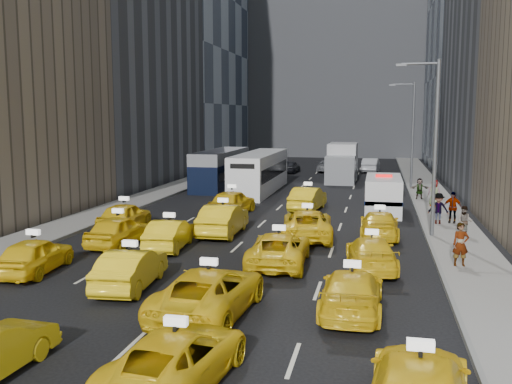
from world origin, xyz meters
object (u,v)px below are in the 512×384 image
at_px(box_truck, 342,163).
at_px(nypd_van, 383,195).
at_px(taxi_2, 177,357).
at_px(city_bus, 260,172).
at_px(pedestrian_0, 461,244).
at_px(double_decker, 221,169).

bearing_deg(box_truck, nypd_van, -71.32).
relative_size(taxi_2, city_bus, 0.39).
relative_size(taxi_2, box_truck, 0.60).
bearing_deg(taxi_2, pedestrian_0, -116.97).
xyz_separation_m(taxi_2, nypd_van, (4.88, 25.28, 0.46)).
bearing_deg(pedestrian_0, box_truck, 94.17).
distance_m(city_bus, pedestrian_0, 25.17).
height_order(nypd_van, pedestrian_0, nypd_van).
distance_m(taxi_2, box_truck, 42.69).
bearing_deg(city_bus, pedestrian_0, -59.48).
xyz_separation_m(nypd_van, double_decker, (-13.77, 10.41, 0.45)).
xyz_separation_m(taxi_2, pedestrian_0, (7.87, 11.97, 0.38)).
relative_size(nypd_van, box_truck, 0.75).
distance_m(nypd_van, pedestrian_0, 13.65).
xyz_separation_m(city_bus, box_truck, (6.14, 9.06, 0.16)).
height_order(nypd_van, box_truck, box_truck).
xyz_separation_m(double_decker, pedestrian_0, (16.76, -23.72, -0.52)).
xyz_separation_m(taxi_2, box_truck, (1.14, 42.66, 1.08)).
distance_m(double_decker, box_truck, 12.22).
xyz_separation_m(nypd_van, box_truck, (-3.74, 17.38, 0.62)).
xyz_separation_m(taxi_2, double_decker, (-8.89, 35.69, 0.90)).
bearing_deg(nypd_van, city_bus, 145.12).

